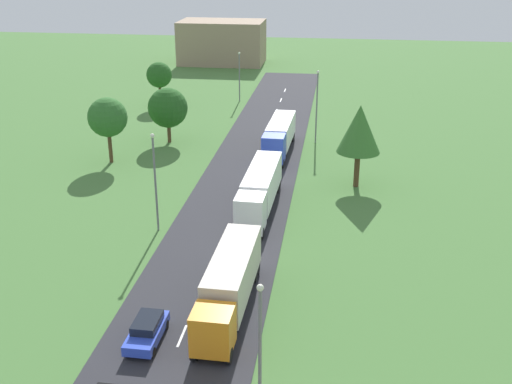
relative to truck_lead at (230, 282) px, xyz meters
name	(u,v)px	position (x,y,z in m)	size (l,w,h in m)	color
road	(223,238)	(-2.48, 10.62, -2.11)	(10.00, 140.00, 0.06)	#2B2B30
lane_marking_centre	(215,258)	(-2.48, 7.08, -2.08)	(0.16, 121.14, 0.01)	white
truck_lead	(230,282)	(0.00, 0.00, 0.00)	(2.72, 12.15, 3.67)	orange
truck_second	(260,189)	(-0.19, 16.89, 0.04)	(2.75, 13.01, 3.67)	white
truck_third	(279,135)	(-0.15, 34.13, -0.04)	(2.83, 12.16, 3.51)	blue
car_second	(147,330)	(-4.49, -4.28, -1.29)	(1.84, 4.28, 1.52)	blue
lamppost_lead	(260,345)	(3.34, -9.83, 2.34)	(0.36, 0.36, 8.01)	slate
lamppost_second	(155,178)	(-8.35, 11.49, 2.70)	(0.36, 0.36, 8.72)	slate
lamppost_third	(317,103)	(3.91, 38.47, 2.81)	(0.36, 0.36, 8.94)	slate
lamppost_fourth	(239,74)	(-8.82, 58.25, 2.11)	(0.36, 0.36, 7.57)	slate
tree_oak	(359,129)	(8.72, 24.29, 3.88)	(4.35, 4.35, 8.47)	#513823
tree_birch	(159,75)	(-20.15, 53.64, 2.52)	(3.77, 3.77, 6.58)	#513823
tree_maple	(108,117)	(-18.58, 27.99, 3.06)	(4.37, 4.37, 7.42)	#513823
tree_pine	(168,108)	(-14.05, 36.16, 2.21)	(4.85, 4.85, 6.80)	#513823
distant_building	(222,42)	(-17.39, 89.16, 2.04)	(16.65, 10.08, 8.37)	#9E846B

